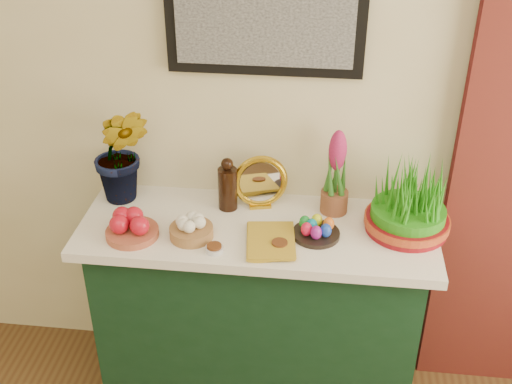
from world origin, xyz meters
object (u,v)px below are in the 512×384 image
hyacinth_green (120,138)px  book (247,241)px  wheatgrass_sabzeh (409,204)px  mirror (261,182)px  sideboard (257,314)px

hyacinth_green → book: hyacinth_green is taller
hyacinth_green → wheatgrass_sabzeh: size_ratio=1.71×
mirror → book: size_ratio=0.95×
hyacinth_green → mirror: hyacinth_green is taller
mirror → book: mirror is taller
mirror → book: 0.30m
book → wheatgrass_sabzeh: size_ratio=0.73×
wheatgrass_sabzeh → sideboard: bearing=-176.5°
sideboard → mirror: size_ratio=5.68×
sideboard → hyacinth_green: hyacinth_green is taller
hyacinth_green → mirror: (0.56, 0.02, -0.17)m
hyacinth_green → book: 0.66m
sideboard → mirror: (-0.00, 0.15, 0.57)m
mirror → hyacinth_green: bearing=-178.2°
hyacinth_green → wheatgrass_sabzeh: 1.16m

